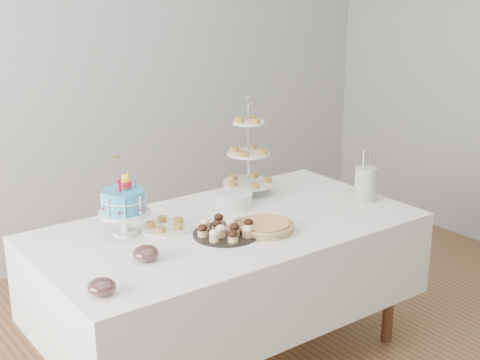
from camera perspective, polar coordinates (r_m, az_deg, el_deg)
walls at (r=2.95m, az=2.35°, el=5.03°), size 5.04×4.04×2.70m
table at (r=3.44m, az=-0.97°, el=-7.35°), size 1.92×1.02×0.77m
birthday_cake at (r=3.24m, az=-9.80°, el=-2.85°), size 0.25×0.25×0.39m
cupcake_tray at (r=3.21m, az=-1.23°, el=-4.14°), size 0.32×0.32×0.07m
pie at (r=3.26m, az=2.22°, el=-3.96°), size 0.28×0.28×0.04m
tiered_stand at (r=3.74m, az=0.73°, el=2.25°), size 0.29×0.29×0.56m
plate_stack at (r=3.58m, az=-0.52°, el=-1.74°), size 0.20×0.20×0.08m
pastry_plate at (r=3.31m, az=-6.33°, el=-3.89°), size 0.26×0.26×0.04m
jam_bowl_a at (r=2.70m, az=-11.71°, el=-8.94°), size 0.11×0.11×0.07m
jam_bowl_b at (r=2.96m, az=-8.03°, el=-6.24°), size 0.12×0.12×0.07m
utensil_pitcher at (r=3.75m, az=10.70°, el=-0.18°), size 0.13×0.12×0.28m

